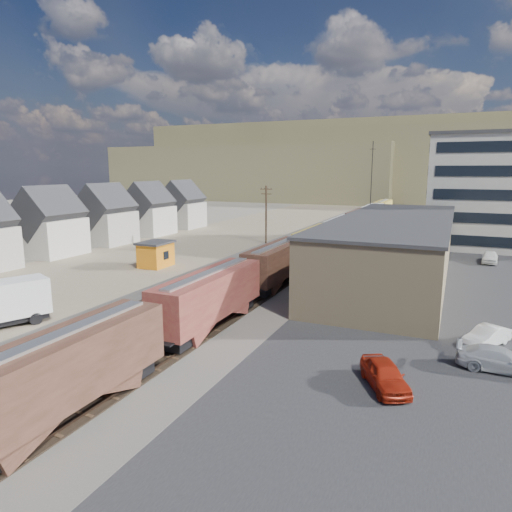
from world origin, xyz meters
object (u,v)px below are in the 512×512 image
at_px(utility_pole_north, 266,213).
at_px(parked_car_blue, 492,247).
at_px(maintenance_shed, 156,254).
at_px(parked_car_silver, 500,360).
at_px(freight_train, 330,234).
at_px(parked_car_white, 487,337).
at_px(box_truck, 6,304).
at_px(parked_car_red, 385,375).

bearing_deg(utility_pole_north, parked_car_blue, 11.11).
height_order(maintenance_shed, parked_car_blue, maintenance_shed).
xyz_separation_m(utility_pole_north, parked_car_silver, (33.30, -40.98, -4.54)).
height_order(freight_train, parked_car_white, freight_train).
bearing_deg(freight_train, maintenance_shed, -132.42).
distance_m(freight_train, parked_car_blue, 25.55).
relative_size(maintenance_shed, parked_car_blue, 0.88).
relative_size(freight_train, box_truck, 15.89).
xyz_separation_m(parked_car_silver, parked_car_blue, (2.23, 47.96, -0.02)).
bearing_deg(parked_car_blue, box_truck, -155.93).
bearing_deg(parked_car_red, parked_car_white, 30.65).
bearing_deg(maintenance_shed, parked_car_red, -34.71).
relative_size(maintenance_shed, parked_car_red, 0.99).
xyz_separation_m(maintenance_shed, parked_car_red, (32.92, -22.80, -0.93)).
xyz_separation_m(parked_car_white, parked_car_blue, (2.79, 43.56, 0.03)).
xyz_separation_m(freight_train, parked_car_blue, (23.24, 10.43, -2.06)).
relative_size(freight_train, utility_pole_north, 11.97).
bearing_deg(utility_pole_north, maintenance_shed, -104.41).
distance_m(parked_car_red, parked_car_silver, 8.36).
relative_size(utility_pole_north, parked_car_red, 2.11).
height_order(maintenance_shed, parked_car_white, maintenance_shed).
xyz_separation_m(box_truck, parked_car_blue, (38.88, 54.71, -1.19)).
height_order(parked_car_red, parked_car_white, parked_car_red).
bearing_deg(box_truck, parked_car_silver, 10.44).
bearing_deg(utility_pole_north, freight_train, -15.65).
relative_size(maintenance_shed, parked_car_silver, 0.90).
distance_m(freight_train, parked_car_silver, 43.06).
xyz_separation_m(utility_pole_north, maintenance_shed, (-6.04, -23.52, -3.56)).
bearing_deg(maintenance_shed, box_truck, -83.62).
bearing_deg(freight_train, parked_car_white, -58.32).
bearing_deg(parked_car_white, parked_car_blue, 118.27).
height_order(utility_pole_north, maintenance_shed, utility_pole_north).
xyz_separation_m(maintenance_shed, parked_car_white, (38.79, -13.06, -1.02)).
height_order(utility_pole_north, parked_car_silver, utility_pole_north).
height_order(utility_pole_north, parked_car_red, utility_pole_north).
height_order(freight_train, parked_car_blue, freight_train).
bearing_deg(maintenance_shed, parked_car_white, -18.61).
relative_size(freight_train, parked_car_white, 27.71).
bearing_deg(parked_car_silver, parked_car_blue, -1.06).
bearing_deg(parked_car_white, box_truck, -130.89).
xyz_separation_m(freight_train, parked_car_silver, (21.00, -37.53, -2.04)).
bearing_deg(freight_train, box_truck, -109.45).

